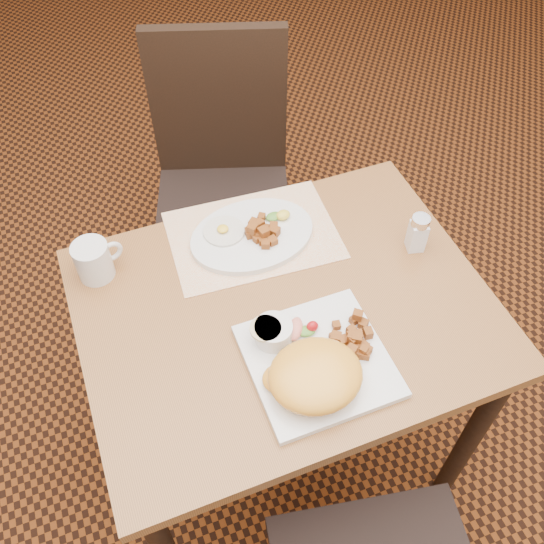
{
  "coord_description": "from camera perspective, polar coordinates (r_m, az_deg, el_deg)",
  "views": [
    {
      "loc": [
        -0.31,
        -0.72,
        1.84
      ],
      "look_at": [
        -0.01,
        0.05,
        0.82
      ],
      "focal_mm": 40.0,
      "sensor_mm": 36.0,
      "label": 1
    }
  ],
  "objects": [
    {
      "name": "ground",
      "position": [
        2.0,
        0.92,
        -15.95
      ],
      "size": [
        8.0,
        8.0,
        0.0
      ],
      "primitive_type": "plane",
      "color": "black",
      "rests_on": "ground"
    },
    {
      "name": "fried_egg",
      "position": [
        1.46,
        -4.56,
        3.89
      ],
      "size": [
        0.1,
        0.1,
        0.02
      ],
      "color": "white",
      "rests_on": "plate_oval"
    },
    {
      "name": "home_fries_ov",
      "position": [
        1.44,
        -1.02,
        3.87
      ],
      "size": [
        0.08,
        0.11,
        0.04
      ],
      "color": "#904A17",
      "rests_on": "plate_oval"
    },
    {
      "name": "plate_oval",
      "position": [
        1.46,
        -1.89,
        3.47
      ],
      "size": [
        0.32,
        0.24,
        0.02
      ],
      "primitive_type": null,
      "rotation": [
        0.0,
        0.0,
        0.06
      ],
      "color": "silver",
      "rests_on": "placemat"
    },
    {
      "name": "ramekin",
      "position": [
        1.26,
        0.08,
        -5.65
      ],
      "size": [
        0.09,
        0.08,
        0.04
      ],
      "color": "silver",
      "rests_on": "plate_square"
    },
    {
      "name": "salt_shaker",
      "position": [
        1.45,
        13.56,
        3.63
      ],
      "size": [
        0.05,
        0.05,
        0.1
      ],
      "color": "white",
      "rests_on": "table"
    },
    {
      "name": "garnish_ov",
      "position": [
        1.49,
        0.69,
        5.34
      ],
      "size": [
        0.07,
        0.04,
        0.02
      ],
      "color": "#387223",
      "rests_on": "plate_oval"
    },
    {
      "name": "garnish_sq",
      "position": [
        1.28,
        2.81,
        -5.35
      ],
      "size": [
        0.08,
        0.07,
        0.03
      ],
      "color": "#387223",
      "rests_on": "plate_square"
    },
    {
      "name": "placemat",
      "position": [
        1.48,
        -1.8,
        3.49
      ],
      "size": [
        0.42,
        0.31,
        0.0
      ],
      "primitive_type": "cube",
      "rotation": [
        0.0,
        0.0,
        -0.07
      ],
      "color": "white",
      "rests_on": "table"
    },
    {
      "name": "hollandaise_mound",
      "position": [
        1.2,
        4.01,
        -9.73
      ],
      "size": [
        0.19,
        0.17,
        0.07
      ],
      "color": "#FFB131",
      "rests_on": "plate_square"
    },
    {
      "name": "chair_far",
      "position": [
        1.97,
        -4.73,
        9.36
      ],
      "size": [
        0.54,
        0.54,
        0.97
      ],
      "rotation": [
        0.0,
        0.0,
        2.82
      ],
      "color": "black",
      "rests_on": "ground"
    },
    {
      "name": "home_fries_sq",
      "position": [
        1.27,
        7.75,
        -6.29
      ],
      "size": [
        0.1,
        0.11,
        0.04
      ],
      "color": "#904A17",
      "rests_on": "plate_square"
    },
    {
      "name": "coffee_mug",
      "position": [
        1.42,
        -16.4,
        1.07
      ],
      "size": [
        0.11,
        0.08,
        0.09
      ],
      "color": "silver",
      "rests_on": "table"
    },
    {
      "name": "table",
      "position": [
        1.43,
        1.24,
        -5.8
      ],
      "size": [
        0.9,
        0.7,
        0.75
      ],
      "color": "#965E2E",
      "rests_on": "ground"
    },
    {
      "name": "plate_square",
      "position": [
        1.26,
        4.34,
        -8.34
      ],
      "size": [
        0.28,
        0.28,
        0.02
      ],
      "primitive_type": "cube",
      "rotation": [
        0.0,
        0.0,
        0.0
      ],
      "color": "silver",
      "rests_on": "table"
    }
  ]
}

